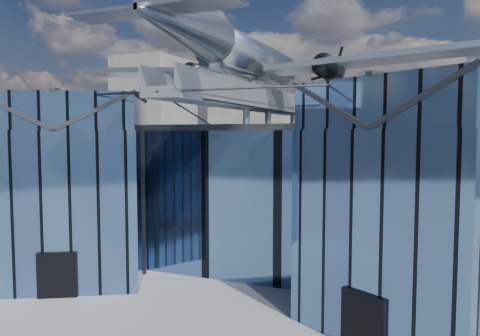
% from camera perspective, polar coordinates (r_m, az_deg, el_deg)
% --- Properties ---
extents(ground_plane, '(120.00, 120.00, 0.00)m').
position_cam_1_polar(ground_plane, '(28.29, -1.66, -14.98)').
color(ground_plane, gray).
extents(museum, '(32.88, 24.50, 17.60)m').
position_cam_1_polar(museum, '(32.31, 2.69, -2.49)').
color(museum, '#5071A2').
rests_on(museum, ground).
extents(bg_towers, '(77.00, 24.50, 26.00)m').
position_cam_1_polar(bg_towers, '(75.35, 15.89, 4.56)').
color(bg_towers, slate).
rests_on(bg_towers, ground).
extents(tree_side_w, '(4.16, 4.16, 5.68)m').
position_cam_1_polar(tree_side_w, '(43.89, -20.99, -3.23)').
color(tree_side_w, '#362215').
rests_on(tree_side_w, ground).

